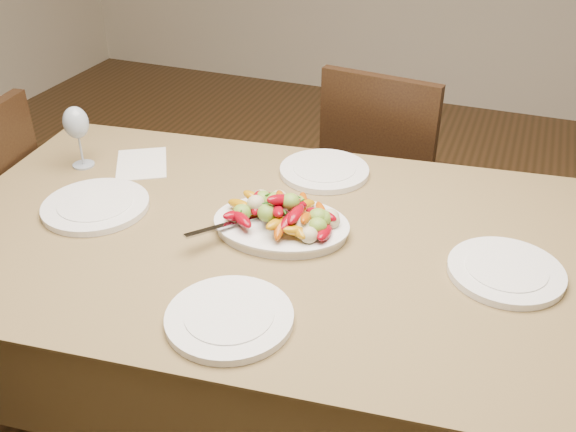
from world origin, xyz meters
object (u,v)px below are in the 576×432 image
Objects in this scene: plate_near at (229,318)px; wine_glass at (78,135)px; plate_far at (324,171)px; serving_platter at (281,227)px; chair_far at (390,179)px; plate_left at (96,206)px; dining_table at (288,346)px; plate_right at (506,272)px.

wine_glass is at bearing 146.12° from plate_near.
serving_platter is at bearing -90.72° from plate_far.
serving_platter reaches higher than plate_far.
chair_far reaches higher than plate_left.
dining_table is 6.35× the size of plate_left.
dining_table is 6.70× the size of plate_near.
wine_glass reaches higher than plate_near.
wine_glass is (-0.73, 0.14, 0.48)m from dining_table.
chair_far is at bearing 80.63° from plate_far.
plate_far is 0.98× the size of plate_near.
plate_near is (0.03, -0.37, -0.00)m from serving_platter.
wine_glass is at bearing 51.44° from chair_far.
plate_left is 1.07× the size of plate_right.
wine_glass is (-1.27, 0.11, 0.09)m from plate_right.
wine_glass is (-0.19, 0.20, 0.09)m from plate_left.
plate_left is at bearing -175.05° from plate_right.
serving_platter is 1.25× the size of plate_near.
plate_near is at bearing -85.83° from serving_platter.
plate_far is at bearing 39.01° from plate_left.
chair_far is 3.46× the size of plate_near.
chair_far is 0.96m from serving_platter.
chair_far reaches higher than serving_platter.
plate_near is at bearing -89.80° from dining_table.
plate_left and plate_right have the same top height.
plate_left is (-0.61, -0.99, 0.29)m from chair_far.
plate_right is (1.08, 0.09, 0.00)m from plate_left.
plate_left is at bearing 65.37° from chair_far.
plate_near is (0.02, -0.71, 0.00)m from plate_far.
chair_far is at bearing 58.10° from plate_left.
plate_near is (0.00, -0.35, 0.39)m from dining_table.
plate_near is (-0.07, -1.27, 0.29)m from chair_far.
plate_right is (0.46, -0.89, 0.29)m from chair_far.
plate_left is (-0.52, -0.08, -0.00)m from serving_platter.
chair_far reaches higher than dining_table.
plate_right is at bearing 3.41° from dining_table.
wine_glass is (-0.71, 0.13, 0.09)m from serving_platter.
wine_glass reaches higher than serving_platter.
wine_glass is at bearing 174.99° from plate_right.
serving_platter reaches higher than plate_near.
chair_far is 3.53× the size of plate_right.
plate_left is 1.08m from plate_right.
dining_table is at bearing 90.20° from plate_near.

